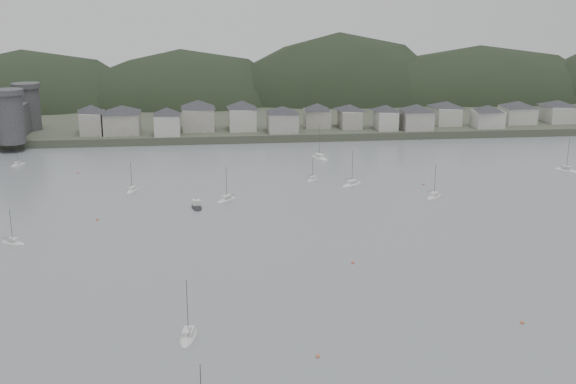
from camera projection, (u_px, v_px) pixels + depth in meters
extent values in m
plane|color=slate|center=(342.00, 346.00, 117.77)|extent=(900.00, 900.00, 0.00)
cube|color=#383D2D|center=(242.00, 97.00, 400.02)|extent=(900.00, 250.00, 3.00)
ellipsoid|color=black|center=(29.00, 129.00, 368.42)|extent=(138.98, 92.48, 81.13)
ellipsoid|color=black|center=(183.00, 125.00, 378.17)|extent=(132.08, 90.41, 79.74)
ellipsoid|color=black|center=(338.00, 127.00, 388.35)|extent=(133.88, 88.37, 101.41)
ellipsoid|color=black|center=(476.00, 121.00, 391.46)|extent=(165.81, 81.78, 82.55)
cylinder|color=#363538|center=(10.00, 119.00, 263.23)|extent=(10.00, 10.00, 18.00)
cylinder|color=#363538|center=(28.00, 109.00, 290.19)|extent=(10.00, 10.00, 17.00)
cube|color=#363538|center=(20.00, 121.00, 277.43)|extent=(3.50, 30.00, 12.00)
cube|color=gray|center=(92.00, 123.00, 282.82)|extent=(8.34, 12.91, 8.59)
pyramid|color=#252529|center=(91.00, 108.00, 281.30)|extent=(15.78, 15.78, 3.01)
cube|color=gray|center=(122.00, 123.00, 283.57)|extent=(13.68, 13.35, 8.36)
pyramid|color=#252529|center=(122.00, 109.00, 282.08)|extent=(20.07, 20.07, 2.93)
cube|color=#ABA8A0|center=(167.00, 125.00, 280.53)|extent=(9.78, 10.20, 8.08)
pyramid|color=#252529|center=(167.00, 111.00, 279.10)|extent=(14.83, 14.83, 2.83)
cube|color=gray|center=(198.00, 119.00, 290.99)|extent=(12.59, 13.33, 9.09)
pyramid|color=#252529|center=(198.00, 104.00, 289.38)|extent=(19.24, 19.24, 3.18)
cube|color=#ABA8A0|center=(242.00, 119.00, 291.56)|extent=(10.74, 12.17, 8.87)
pyramid|color=#252529|center=(242.00, 104.00, 289.98)|extent=(17.01, 17.01, 3.10)
cube|color=gray|center=(283.00, 122.00, 287.19)|extent=(11.63, 12.09, 7.69)
pyramid|color=#252529|center=(282.00, 109.00, 285.83)|extent=(17.61, 17.61, 2.69)
cube|color=gray|center=(317.00, 118.00, 297.27)|extent=(10.37, 9.35, 7.44)
pyramid|color=#252529|center=(317.00, 106.00, 295.95)|extent=(14.65, 14.65, 2.60)
cube|color=gray|center=(350.00, 119.00, 296.51)|extent=(8.24, 12.20, 7.22)
pyramid|color=#252529|center=(350.00, 107.00, 295.23)|extent=(15.17, 15.17, 2.53)
cube|color=#ABA8A0|center=(386.00, 120.00, 293.03)|extent=(8.06, 10.91, 7.46)
pyramid|color=#252529|center=(386.00, 108.00, 291.70)|extent=(14.08, 14.08, 2.61)
cube|color=gray|center=(416.00, 120.00, 292.97)|extent=(11.73, 11.78, 7.66)
pyramid|color=#252529|center=(417.00, 107.00, 291.61)|extent=(17.46, 17.46, 2.68)
cube|color=#ABA8A0|center=(446.00, 116.00, 304.24)|extent=(10.19, 13.02, 7.33)
pyramid|color=#252529|center=(446.00, 104.00, 302.94)|extent=(17.23, 17.23, 2.57)
cube|color=#ABA8A0|center=(488.00, 119.00, 297.52)|extent=(11.70, 9.81, 6.88)
pyramid|color=#252529|center=(488.00, 108.00, 296.30)|extent=(15.97, 15.97, 2.41)
cube|color=#ABA8A0|center=(517.00, 115.00, 307.89)|extent=(12.83, 12.48, 7.00)
pyramid|color=#252529|center=(518.00, 104.00, 306.65)|extent=(18.79, 18.79, 2.45)
cube|color=#ABA8A0|center=(557.00, 114.00, 310.47)|extent=(11.07, 13.50, 6.97)
pyramid|color=#252529|center=(558.00, 103.00, 309.23)|extent=(18.25, 18.25, 2.44)
ellipsoid|color=silver|center=(313.00, 180.00, 224.22)|extent=(5.32, 5.91, 1.21)
cube|color=silver|center=(313.00, 177.00, 223.98)|extent=(2.37, 2.48, 0.70)
cylinder|color=#3F3F42|center=(313.00, 168.00, 223.19)|extent=(0.12, 0.12, 7.56)
cylinder|color=#3F3F42|center=(310.00, 175.00, 224.57)|extent=(1.80, 2.17, 0.10)
ellipsoid|color=silver|center=(566.00, 171.00, 236.14)|extent=(7.30, 8.47, 1.71)
cube|color=silver|center=(567.00, 168.00, 235.84)|extent=(3.29, 3.52, 0.70)
cylinder|color=#3F3F42|center=(568.00, 155.00, 234.70)|extent=(0.12, 0.12, 10.67)
cylinder|color=#3F3F42|center=(566.00, 167.00, 234.41)|extent=(2.38, 3.14, 0.10)
ellipsoid|color=silver|center=(18.00, 165.00, 244.59)|extent=(4.90, 6.13, 1.21)
cube|color=silver|center=(18.00, 162.00, 244.35)|extent=(2.26, 2.50, 0.70)
cylinder|color=#3F3F42|center=(17.00, 154.00, 243.56)|extent=(0.12, 0.12, 7.55)
cylinder|color=#3F3F42|center=(19.00, 161.00, 243.40)|extent=(1.56, 2.34, 0.10)
ellipsoid|color=silver|center=(13.00, 244.00, 166.70)|extent=(6.82, 4.66, 1.31)
cube|color=silver|center=(13.00, 240.00, 166.45)|extent=(2.69, 2.27, 0.70)
cylinder|color=#3F3F42|center=(11.00, 226.00, 165.58)|extent=(0.12, 0.12, 8.18)
cylinder|color=#3F3F42|center=(7.00, 238.00, 165.70)|extent=(2.71, 1.33, 0.10)
ellipsoid|color=silver|center=(227.00, 200.00, 201.98)|extent=(7.10, 7.17, 1.53)
cube|color=silver|center=(227.00, 197.00, 201.70)|extent=(3.07, 3.09, 0.70)
cylinder|color=#3F3F42|center=(226.00, 183.00, 200.69)|extent=(0.12, 0.12, 9.56)
cylinder|color=#3F3F42|center=(230.00, 196.00, 200.73)|extent=(2.48, 2.53, 0.10)
ellipsoid|color=silver|center=(352.00, 185.00, 218.52)|extent=(8.37, 7.37, 1.70)
cube|color=silver|center=(352.00, 181.00, 218.22)|extent=(3.49, 3.30, 0.70)
cylinder|color=#3F3F42|center=(352.00, 168.00, 217.09)|extent=(0.12, 0.12, 10.62)
cylinder|color=#3F3F42|center=(348.00, 179.00, 218.84)|extent=(3.07, 2.43, 0.10)
ellipsoid|color=silver|center=(434.00, 197.00, 205.23)|extent=(7.24, 7.06, 1.53)
cube|color=silver|center=(434.00, 194.00, 204.95)|extent=(3.10, 3.07, 0.70)
cylinder|color=#3F3F42|center=(435.00, 180.00, 203.93)|extent=(0.12, 0.12, 9.57)
cylinder|color=#3F3F42|center=(430.00, 191.00, 205.60)|extent=(2.56, 2.45, 0.10)
ellipsoid|color=silver|center=(319.00, 158.00, 254.42)|extent=(6.76, 10.07, 1.93)
cube|color=silver|center=(319.00, 155.00, 254.08)|extent=(3.32, 3.95, 0.70)
cylinder|color=#3F3F42|center=(320.00, 141.00, 252.79)|extent=(0.12, 0.12, 12.06)
cylinder|color=#3F3F42|center=(321.00, 152.00, 255.54)|extent=(1.86, 4.00, 0.10)
ellipsoid|color=silver|center=(189.00, 337.00, 120.88)|extent=(3.92, 8.49, 1.63)
cube|color=silver|center=(188.00, 331.00, 120.59)|extent=(2.24, 3.12, 0.70)
cylinder|color=#3F3F42|center=(187.00, 308.00, 119.50)|extent=(0.12, 0.12, 10.22)
cylinder|color=#3F3F42|center=(189.00, 332.00, 119.08)|extent=(0.70, 3.64, 0.10)
ellipsoid|color=silver|center=(132.00, 191.00, 211.70)|extent=(3.91, 7.23, 1.38)
cube|color=silver|center=(132.00, 188.00, 211.44)|extent=(2.09, 2.72, 0.70)
cylinder|color=#3F3F42|center=(131.00, 176.00, 210.53)|extent=(0.12, 0.12, 8.62)
cylinder|color=#3F3F42|center=(131.00, 185.00, 212.41)|extent=(0.90, 3.03, 0.10)
ellipsoid|color=black|center=(197.00, 208.00, 195.18)|extent=(3.70, 7.71, 1.63)
cube|color=silver|center=(196.00, 202.00, 194.80)|extent=(2.37, 2.49, 1.40)
cylinder|color=#3F3F42|center=(196.00, 199.00, 194.56)|extent=(0.10, 0.10, 1.20)
sphere|color=#C86642|center=(522.00, 322.00, 126.11)|extent=(0.70, 0.70, 0.70)
sphere|color=#C86642|center=(78.00, 173.00, 233.27)|extent=(0.70, 0.70, 0.70)
sphere|color=#C86642|center=(97.00, 219.00, 184.42)|extent=(0.70, 0.70, 0.70)
sphere|color=#C86642|center=(318.00, 356.00, 114.26)|extent=(0.70, 0.70, 0.70)
sphere|color=#C86642|center=(424.00, 184.00, 219.20)|extent=(0.70, 0.70, 0.70)
sphere|color=#C86642|center=(353.00, 263.00, 154.54)|extent=(0.70, 0.70, 0.70)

